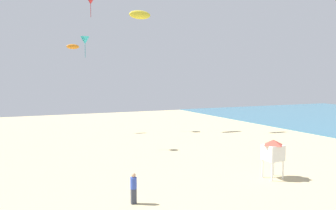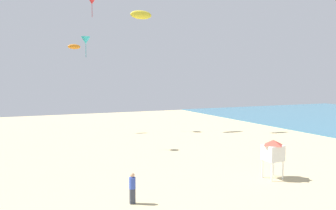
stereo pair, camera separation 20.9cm
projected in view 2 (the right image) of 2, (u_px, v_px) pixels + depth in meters
name	position (u px, v px, depth m)	size (l,w,h in m)	color
kite_flyer	(132.00, 186.00, 18.38)	(0.34, 0.34, 1.64)	#383D4C
lifeguard_stand	(273.00, 151.00, 22.89)	(1.10, 1.10, 2.55)	white
kite_yellow_parafoil	(141.00, 15.00, 42.90)	(2.71, 0.75, 1.05)	yellow
kite_cyan_delta	(86.00, 40.00, 32.20)	(0.83, 0.83, 1.88)	#2DB7CC
kite_orange_parafoil	(74.00, 47.00, 41.91)	(1.48, 0.41, 0.57)	orange
kite_red_delta	(92.00, 1.00, 43.04)	(1.05, 1.05, 2.39)	red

